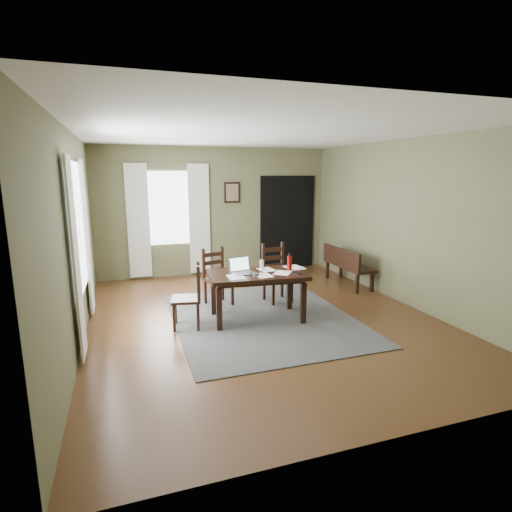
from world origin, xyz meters
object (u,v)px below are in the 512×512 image
object	(u,v)px
dining_table	(257,279)
water_bottle	(290,262)
chair_back_left	(217,277)
chair_back_right	(276,273)
bench	(346,263)
chair_end	(190,297)
laptop	(241,269)

from	to	relation	value
dining_table	water_bottle	bearing A→B (deg)	7.61
chair_back_left	chair_back_right	size ratio (longest dim) A/B	0.95
chair_back_right	bench	distance (m)	1.72
chair_end	chair_back_left	distance (m)	1.09
chair_end	chair_back_left	world-z (taller)	chair_back_left
bench	laptop	world-z (taller)	laptop
bench	water_bottle	bearing A→B (deg)	125.20
water_bottle	chair_back_right	bearing A→B (deg)	84.12
chair_back_right	laptop	distance (m)	1.09
dining_table	chair_end	world-z (taller)	chair_end
bench	chair_end	bearing A→B (deg)	111.08
chair_back_left	chair_back_right	bearing A→B (deg)	-23.77
dining_table	chair_back_right	world-z (taller)	chair_back_right
bench	laptop	distance (m)	2.74
bench	chair_back_left	bearing A→B (deg)	97.49
chair_back_left	water_bottle	size ratio (longest dim) A/B	3.65
bench	laptop	size ratio (longest dim) A/B	3.41
laptop	water_bottle	distance (m)	0.75
chair_back_right	bench	bearing A→B (deg)	10.89
dining_table	water_bottle	distance (m)	0.56
chair_back_right	chair_back_left	bearing A→B (deg)	165.75
dining_table	bench	world-z (taller)	bench
chair_back_right	water_bottle	world-z (taller)	chair_back_right
dining_table	chair_back_right	bearing A→B (deg)	56.69
chair_back_left	water_bottle	bearing A→B (deg)	-58.48
chair_back_right	laptop	world-z (taller)	chair_back_right
laptop	water_bottle	size ratio (longest dim) A/B	1.50
chair_back_left	bench	bearing A→B (deg)	-7.89
laptop	water_bottle	xyz separation A→B (m)	(0.74, -0.05, 0.06)
chair_back_left	laptop	size ratio (longest dim) A/B	2.43
chair_back_right	bench	world-z (taller)	chair_back_right
chair_back_left	bench	distance (m)	2.67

